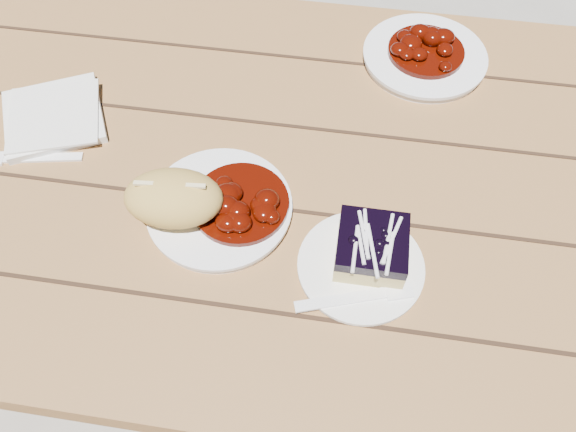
# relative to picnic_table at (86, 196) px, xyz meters

# --- Properties ---
(ground) EXTENTS (60.00, 60.00, 0.00)m
(ground) POSITION_rel_picnic_table_xyz_m (0.00, 0.00, -0.59)
(ground) COLOR gray
(ground) RESTS_ON ground
(picnic_table) EXTENTS (2.00, 1.55, 0.75)m
(picnic_table) POSITION_rel_picnic_table_xyz_m (0.00, 0.00, 0.00)
(picnic_table) COLOR brown
(picnic_table) RESTS_ON ground
(main_plate) EXTENTS (0.20, 0.20, 0.02)m
(main_plate) POSITION_rel_picnic_table_xyz_m (0.29, -0.10, 0.17)
(main_plate) COLOR white
(main_plate) RESTS_ON picnic_table
(goulash_stew) EXTENTS (0.14, 0.14, 0.04)m
(goulash_stew) POSITION_rel_picnic_table_xyz_m (0.32, -0.09, 0.20)
(goulash_stew) COLOR #450A02
(goulash_stew) RESTS_ON main_plate
(bread_roll) EXTENTS (0.14, 0.10, 0.07)m
(bread_roll) POSITION_rel_picnic_table_xyz_m (0.23, -0.12, 0.21)
(bread_roll) COLOR tan
(bread_roll) RESTS_ON main_plate
(dessert_plate) EXTENTS (0.17, 0.17, 0.01)m
(dessert_plate) POSITION_rel_picnic_table_xyz_m (0.50, -0.16, 0.17)
(dessert_plate) COLOR white
(dessert_plate) RESTS_ON picnic_table
(blueberry_cake) EXTENTS (0.09, 0.09, 0.05)m
(blueberry_cake) POSITION_rel_picnic_table_xyz_m (0.51, -0.14, 0.20)
(blueberry_cake) COLOR #DAC577
(blueberry_cake) RESTS_ON dessert_plate
(fork_dessert) EXTENTS (0.16, 0.07, 0.00)m
(fork_dessert) POSITION_rel_picnic_table_xyz_m (0.48, -0.21, 0.17)
(fork_dessert) COLOR white
(fork_dessert) RESTS_ON dessert_plate
(napkin_stack) EXTENTS (0.20, 0.20, 0.01)m
(napkin_stack) POSITION_rel_picnic_table_xyz_m (-0.01, 0.04, 0.17)
(napkin_stack) COLOR white
(napkin_stack) RESTS_ON picnic_table
(fork_table) EXTENTS (0.16, 0.05, 0.00)m
(fork_table) POSITION_rel_picnic_table_xyz_m (-0.00, -0.04, 0.16)
(fork_table) COLOR white
(fork_table) RESTS_ON picnic_table
(second_plate) EXTENTS (0.21, 0.21, 0.02)m
(second_plate) POSITION_rel_picnic_table_xyz_m (0.57, 0.27, 0.17)
(second_plate) COLOR white
(second_plate) RESTS_ON picnic_table
(second_stew) EXTENTS (0.13, 0.13, 0.04)m
(second_stew) POSITION_rel_picnic_table_xyz_m (0.57, 0.27, 0.20)
(second_stew) COLOR #450A02
(second_stew) RESTS_ON second_plate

